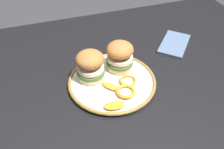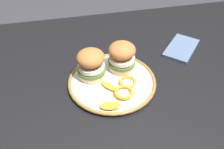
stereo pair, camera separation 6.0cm
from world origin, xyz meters
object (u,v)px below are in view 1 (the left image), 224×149
(dinner_plate, at_px, (112,81))
(sandwich_half_right, at_px, (120,55))
(sandwich_half_left, at_px, (90,65))
(dining_table, at_px, (125,98))

(dinner_plate, xyz_separation_m, sandwich_half_right, (-0.05, -0.05, 0.06))
(dinner_plate, bearing_deg, sandwich_half_left, -30.30)
(dining_table, distance_m, sandwich_half_right, 0.16)
(dining_table, xyz_separation_m, sandwich_half_left, (0.11, -0.05, 0.15))
(sandwich_half_left, bearing_deg, sandwich_half_right, -170.51)
(dining_table, xyz_separation_m, sandwich_half_right, (-0.00, -0.07, 0.15))
(dining_table, xyz_separation_m, dinner_plate, (0.05, -0.01, 0.09))
(dinner_plate, distance_m, sandwich_half_right, 0.09)
(sandwich_half_left, xyz_separation_m, sandwich_half_right, (-0.11, -0.02, 0.00))
(dinner_plate, bearing_deg, sandwich_half_right, -130.73)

